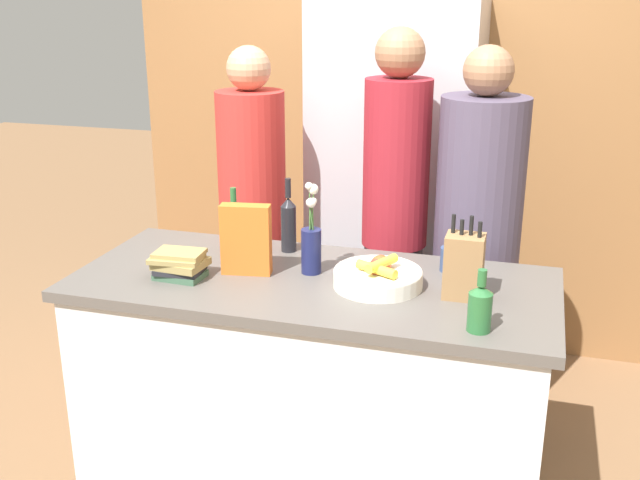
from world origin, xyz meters
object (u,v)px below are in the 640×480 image
(cereal_box, at_px, (246,240))
(person_at_sink, at_px, (253,207))
(bottle_wine, at_px, (234,227))
(person_in_red_tee, at_px, (477,230))
(fruit_bowl, at_px, (378,276))
(book_stack, at_px, (180,265))
(bottle_vinegar, at_px, (289,223))
(bottle_oil, at_px, (480,307))
(person_in_blue, at_px, (395,207))
(coffee_mug, at_px, (452,259))
(flower_vase, at_px, (311,243))
(knife_block, at_px, (464,266))
(refrigerator, at_px, (395,191))

(cereal_box, relative_size, person_at_sink, 0.16)
(cereal_box, xyz_separation_m, bottle_wine, (-0.13, 0.20, -0.03))
(person_in_red_tee, bearing_deg, fruit_bowl, -118.36)
(book_stack, relative_size, bottle_vinegar, 0.67)
(book_stack, relative_size, bottle_wine, 0.75)
(bottle_oil, distance_m, person_in_blue, 1.03)
(bottle_vinegar, distance_m, bottle_wine, 0.21)
(coffee_mug, relative_size, person_in_blue, 0.06)
(bottle_oil, relative_size, person_in_blue, 0.11)
(bottle_vinegar, distance_m, person_in_blue, 0.53)
(flower_vase, relative_size, bottle_vinegar, 1.15)
(bottle_vinegar, bearing_deg, person_in_blue, 48.39)
(person_in_blue, bearing_deg, fruit_bowl, -75.76)
(bottle_wine, distance_m, person_at_sink, 0.53)
(fruit_bowl, relative_size, bottle_wine, 1.18)
(flower_vase, bearing_deg, book_stack, -157.42)
(knife_block, bearing_deg, coffee_mug, 105.33)
(coffee_mug, distance_m, bottle_oil, 0.51)
(flower_vase, height_order, person_in_red_tee, person_in_red_tee)
(person_in_blue, bearing_deg, person_at_sink, -174.25)
(bottle_vinegar, relative_size, person_in_red_tee, 0.17)
(bottle_vinegar, relative_size, person_in_blue, 0.17)
(fruit_bowl, distance_m, person_in_red_tee, 0.69)
(book_stack, xyz_separation_m, bottle_wine, (0.09, 0.31, 0.05))
(book_stack, height_order, bottle_oil, bottle_oil)
(person_at_sink, xyz_separation_m, person_in_blue, (0.67, -0.03, 0.07))
(bottle_wine, height_order, person_in_red_tee, person_in_red_tee)
(flower_vase, bearing_deg, refrigerator, 85.76)
(knife_block, distance_m, person_in_red_tee, 0.63)
(knife_block, height_order, bottle_wine, knife_block)
(refrigerator, distance_m, book_stack, 1.46)
(knife_block, xyz_separation_m, bottle_vinegar, (-0.72, 0.28, 0.01))
(knife_block, xyz_separation_m, cereal_box, (-0.79, -0.00, 0.02))
(knife_block, height_order, person_in_red_tee, person_in_red_tee)
(cereal_box, height_order, bottle_oil, cereal_box)
(book_stack, relative_size, person_in_red_tee, 0.12)
(refrigerator, relative_size, bottle_oil, 9.35)
(book_stack, xyz_separation_m, bottle_vinegar, (0.29, 0.39, 0.07))
(coffee_mug, height_order, bottle_oil, bottle_oil)
(fruit_bowl, distance_m, bottle_wine, 0.65)
(flower_vase, distance_m, book_stack, 0.49)
(cereal_box, height_order, person_in_red_tee, person_in_red_tee)
(coffee_mug, height_order, book_stack, book_stack)
(fruit_bowl, xyz_separation_m, flower_vase, (-0.27, 0.07, 0.08))
(cereal_box, bearing_deg, bottle_wine, 123.06)
(coffee_mug, xyz_separation_m, bottle_vinegar, (-0.66, 0.04, 0.07))
(refrigerator, xyz_separation_m, bottle_vinegar, (-0.25, -0.97, 0.10))
(cereal_box, distance_m, person_in_blue, 0.80)
(refrigerator, distance_m, coffee_mug, 1.09)
(flower_vase, height_order, bottle_wine, flower_vase)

